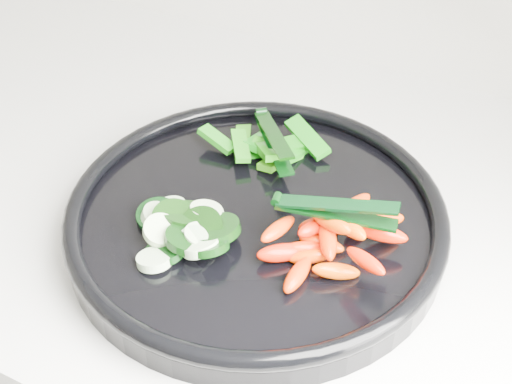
% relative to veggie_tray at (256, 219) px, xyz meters
% --- Properties ---
extents(veggie_tray, '(0.43, 0.43, 0.04)m').
position_rel_veggie_tray_xyz_m(veggie_tray, '(0.00, 0.00, 0.00)').
color(veggie_tray, black).
rests_on(veggie_tray, counter).
extents(cucumber_pile, '(0.12, 0.11, 0.04)m').
position_rel_veggie_tray_xyz_m(cucumber_pile, '(-0.05, -0.06, 0.01)').
color(cucumber_pile, black).
rests_on(cucumber_pile, veggie_tray).
extents(carrot_pile, '(0.13, 0.16, 0.05)m').
position_rel_veggie_tray_xyz_m(carrot_pile, '(0.08, -0.01, 0.02)').
color(carrot_pile, '#FF5300').
rests_on(carrot_pile, veggie_tray).
extents(pepper_pile, '(0.14, 0.10, 0.04)m').
position_rel_veggie_tray_xyz_m(pepper_pile, '(-0.03, 0.10, 0.01)').
color(pepper_pile, '#266D0A').
rests_on(pepper_pile, veggie_tray).
extents(tong_carrot, '(0.11, 0.04, 0.02)m').
position_rel_veggie_tray_xyz_m(tong_carrot, '(0.08, -0.01, 0.05)').
color(tong_carrot, black).
rests_on(tong_carrot, carrot_pile).
extents(tong_pepper, '(0.09, 0.10, 0.02)m').
position_rel_veggie_tray_xyz_m(tong_pepper, '(-0.03, 0.09, 0.03)').
color(tong_pepper, black).
rests_on(tong_pepper, pepper_pile).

